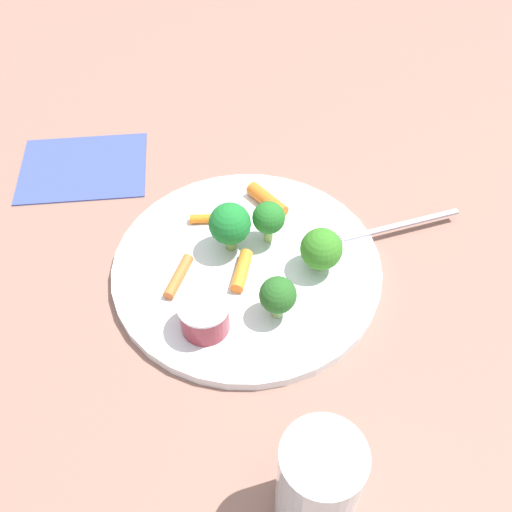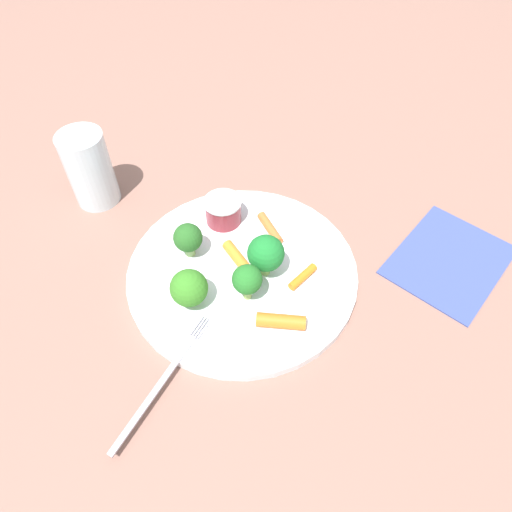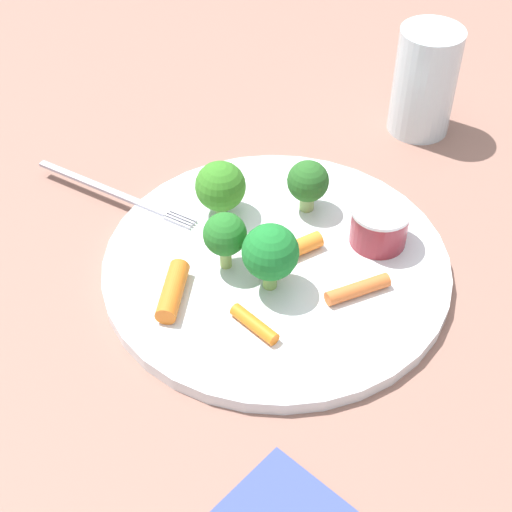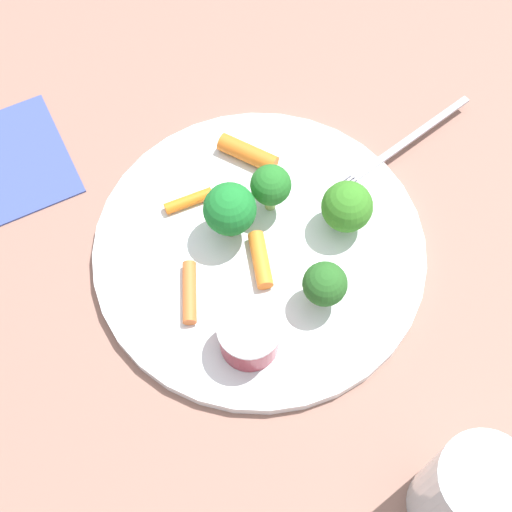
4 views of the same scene
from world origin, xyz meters
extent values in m
plane|color=#8C6355|center=(0.00, 0.00, 0.00)|extent=(2.40, 2.40, 0.00)
cylinder|color=white|center=(0.00, 0.00, 0.01)|extent=(0.29, 0.29, 0.01)
cylinder|color=maroon|center=(-0.09, 0.01, 0.03)|extent=(0.05, 0.05, 0.03)
cylinder|color=silver|center=(-0.09, 0.01, 0.05)|extent=(0.05, 0.05, 0.00)
cylinder|color=#7FAF57|center=(0.02, 0.02, 0.02)|extent=(0.01, 0.01, 0.02)
sphere|color=#1C782E|center=(0.02, 0.02, 0.05)|extent=(0.05, 0.05, 0.05)
cylinder|color=#91C366|center=(0.02, -0.08, 0.02)|extent=(0.01, 0.01, 0.01)
sphere|color=#377F24|center=(0.02, -0.08, 0.04)|extent=(0.04, 0.04, 0.04)
cylinder|color=#91B25D|center=(0.04, -0.01, 0.02)|extent=(0.01, 0.01, 0.02)
sphere|color=#257027|center=(0.04, -0.01, 0.05)|extent=(0.04, 0.04, 0.04)
cylinder|color=#8AAE67|center=(-0.05, -0.05, 0.02)|extent=(0.01, 0.01, 0.02)
sphere|color=#276023|center=(-0.05, -0.05, 0.04)|extent=(0.04, 0.04, 0.04)
cylinder|color=orange|center=(-0.04, 0.06, 0.02)|extent=(0.05, 0.01, 0.01)
cylinder|color=orange|center=(-0.02, 0.00, 0.02)|extent=(0.05, 0.02, 0.01)
cylinder|color=orange|center=(0.05, 0.06, 0.02)|extent=(0.03, 0.05, 0.01)
cylinder|color=orange|center=(0.09, 0.01, 0.02)|extent=(0.04, 0.06, 0.02)
cube|color=#B3AFBD|center=(0.11, -0.15, 0.01)|extent=(0.09, 0.12, 0.00)
cube|color=#B3AFBD|center=(0.05, -0.08, 0.01)|extent=(0.02, 0.02, 0.00)
cube|color=#B3AFBD|center=(0.06, -0.08, 0.01)|extent=(0.02, 0.02, 0.00)
cube|color=#B3AFBD|center=(0.06, -0.08, 0.01)|extent=(0.02, 0.02, 0.00)
cube|color=#B3AFBD|center=(0.06, -0.08, 0.01)|extent=(0.02, 0.02, 0.00)
cylinder|color=silver|center=(-0.22, -0.13, 0.06)|extent=(0.06, 0.06, 0.11)
cube|color=#3C4C92|center=(0.10, 0.25, 0.00)|extent=(0.18, 0.20, 0.00)
camera|label=1|loc=(-0.38, -0.13, 0.50)|focal=41.01mm
camera|label=2|loc=(0.33, -0.14, 0.48)|focal=32.76mm
camera|label=3|loc=(0.20, 0.42, 0.47)|focal=54.91mm
camera|label=4|loc=(-0.30, 0.02, 0.59)|focal=52.31mm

